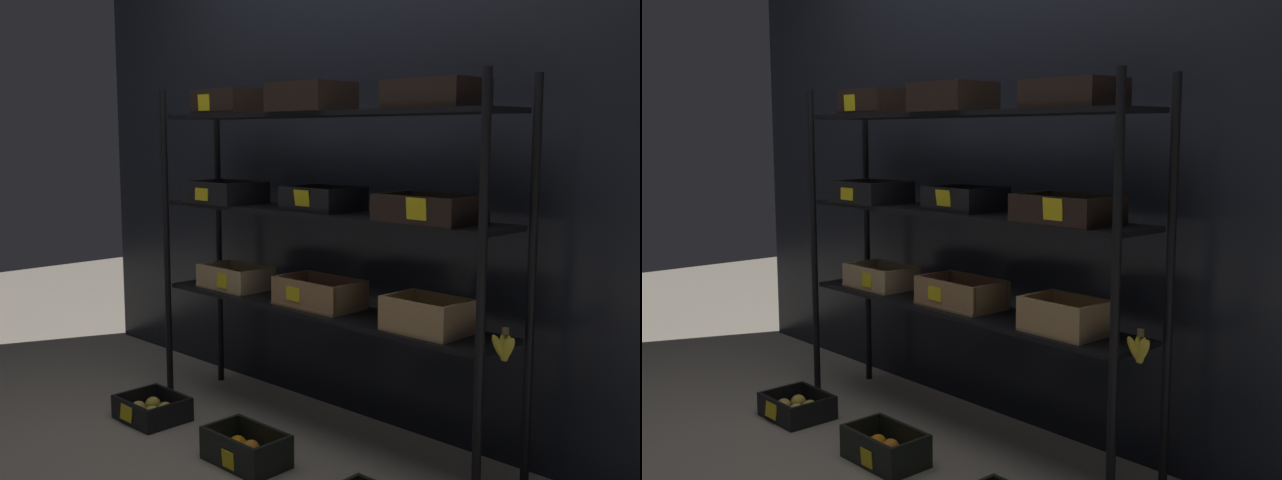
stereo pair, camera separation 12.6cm
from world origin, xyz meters
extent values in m
plane|color=gray|center=(0.00, 0.00, 0.00)|extent=(10.00, 10.00, 0.00)
cube|color=black|center=(0.00, 0.36, 1.24)|extent=(4.22, 0.12, 2.48)
cylinder|color=black|center=(-0.91, -0.16, 0.76)|extent=(0.03, 0.03, 1.52)
cylinder|color=black|center=(0.91, -0.16, 0.76)|extent=(0.03, 0.03, 1.52)
cylinder|color=black|center=(-0.91, 0.16, 0.76)|extent=(0.03, 0.03, 1.52)
cylinder|color=black|center=(0.91, 0.16, 0.76)|extent=(0.03, 0.03, 1.52)
cube|color=black|center=(0.00, 0.00, 0.56)|extent=(1.79, 0.29, 0.02)
cube|color=black|center=(0.00, 0.00, 0.98)|extent=(1.79, 0.29, 0.02)
cube|color=black|center=(0.00, 0.00, 1.39)|extent=(1.79, 0.29, 0.02)
cube|color=tan|center=(-0.58, 0.00, 0.58)|extent=(0.34, 0.22, 0.01)
cube|color=tan|center=(-0.58, -0.10, 0.63)|extent=(0.34, 0.02, 0.10)
cube|color=tan|center=(-0.58, 0.10, 0.63)|extent=(0.34, 0.02, 0.10)
cube|color=tan|center=(-0.74, 0.00, 0.63)|extent=(0.02, 0.18, 0.10)
cube|color=tan|center=(-0.42, 0.00, 0.63)|extent=(0.02, 0.18, 0.10)
ellipsoid|color=brown|center=(-0.68, -0.03, 0.62)|extent=(0.05, 0.05, 0.07)
ellipsoid|color=brown|center=(-0.62, -0.03, 0.62)|extent=(0.05, 0.05, 0.07)
ellipsoid|color=brown|center=(-0.55, -0.03, 0.62)|extent=(0.05, 0.05, 0.07)
ellipsoid|color=brown|center=(-0.49, -0.03, 0.62)|extent=(0.05, 0.05, 0.07)
ellipsoid|color=brown|center=(-0.68, 0.04, 0.62)|extent=(0.05, 0.05, 0.07)
ellipsoid|color=brown|center=(-0.61, 0.04, 0.62)|extent=(0.05, 0.05, 0.07)
ellipsoid|color=brown|center=(-0.55, 0.04, 0.62)|extent=(0.05, 0.05, 0.07)
ellipsoid|color=brown|center=(-0.49, 0.04, 0.62)|extent=(0.05, 0.05, 0.07)
cube|color=yellow|center=(-0.55, -0.11, 0.63)|extent=(0.07, 0.01, 0.07)
cube|color=#A87F51|center=(-0.01, 0.00, 0.58)|extent=(0.38, 0.22, 0.01)
cube|color=#A87F51|center=(-0.01, -0.10, 0.64)|extent=(0.38, 0.02, 0.11)
cube|color=#A87F51|center=(-0.01, 0.11, 0.64)|extent=(0.38, 0.02, 0.11)
cube|color=#A87F51|center=(-0.19, 0.00, 0.64)|extent=(0.02, 0.19, 0.11)
cube|color=#A87F51|center=(0.17, 0.00, 0.64)|extent=(0.02, 0.19, 0.11)
sphere|color=red|center=(-0.09, -0.02, 0.62)|extent=(0.07, 0.07, 0.07)
sphere|color=red|center=(-0.01, -0.02, 0.62)|extent=(0.07, 0.07, 0.07)
sphere|color=red|center=(0.09, -0.03, 0.62)|extent=(0.07, 0.07, 0.07)
sphere|color=red|center=(-0.10, 0.03, 0.62)|extent=(0.07, 0.07, 0.07)
sphere|color=red|center=(-0.01, 0.03, 0.62)|extent=(0.07, 0.07, 0.07)
sphere|color=red|center=(0.08, 0.04, 0.62)|extent=(0.07, 0.07, 0.07)
cube|color=yellow|center=(-0.05, -0.11, 0.64)|extent=(0.08, 0.00, 0.06)
cube|color=tan|center=(0.59, -0.02, 0.58)|extent=(0.30, 0.21, 0.01)
cube|color=tan|center=(0.59, -0.12, 0.64)|extent=(0.30, 0.02, 0.12)
cube|color=tan|center=(0.59, 0.08, 0.64)|extent=(0.30, 0.02, 0.12)
cube|color=tan|center=(0.44, -0.02, 0.64)|extent=(0.02, 0.18, 0.12)
cube|color=tan|center=(0.73, -0.02, 0.64)|extent=(0.02, 0.18, 0.12)
ellipsoid|color=yellow|center=(0.52, -0.05, 0.62)|extent=(0.06, 0.06, 0.08)
ellipsoid|color=yellow|center=(0.58, -0.05, 0.62)|extent=(0.06, 0.06, 0.08)
ellipsoid|color=yellow|center=(0.65, -0.05, 0.62)|extent=(0.06, 0.06, 0.08)
ellipsoid|color=yellow|center=(0.52, 0.01, 0.62)|extent=(0.06, 0.06, 0.08)
ellipsoid|color=yellow|center=(0.58, 0.01, 0.62)|extent=(0.06, 0.06, 0.08)
ellipsoid|color=yellow|center=(0.66, 0.01, 0.62)|extent=(0.06, 0.06, 0.08)
cube|color=black|center=(-0.60, -0.04, 0.99)|extent=(0.35, 0.26, 0.01)
cube|color=black|center=(-0.60, -0.16, 1.05)|extent=(0.35, 0.02, 0.09)
cube|color=black|center=(-0.60, 0.08, 1.05)|extent=(0.35, 0.02, 0.09)
cube|color=black|center=(-0.76, -0.04, 1.05)|extent=(0.02, 0.23, 0.09)
cube|color=black|center=(-0.43, -0.04, 1.05)|extent=(0.02, 0.23, 0.09)
sphere|color=gold|center=(-0.68, -0.08, 1.04)|extent=(0.07, 0.07, 0.07)
sphere|color=#D9BE4D|center=(-0.60, -0.08, 1.04)|extent=(0.07, 0.07, 0.07)
sphere|color=#E6B353|center=(-0.51, -0.08, 1.04)|extent=(0.07, 0.07, 0.07)
sphere|color=gold|center=(-0.68, 0.00, 1.04)|extent=(0.07, 0.07, 0.07)
sphere|color=gold|center=(-0.60, 0.00, 1.04)|extent=(0.07, 0.07, 0.07)
sphere|color=#D0B756|center=(-0.52, 0.00, 1.04)|extent=(0.07, 0.07, 0.07)
cube|color=yellow|center=(-0.61, -0.17, 1.03)|extent=(0.10, 0.01, 0.06)
cube|color=black|center=(-0.01, 0.03, 0.99)|extent=(0.30, 0.24, 0.01)
cube|color=black|center=(-0.01, -0.09, 1.05)|extent=(0.30, 0.02, 0.09)
cube|color=black|center=(-0.01, 0.14, 1.05)|extent=(0.30, 0.02, 0.09)
cube|color=black|center=(-0.15, 0.03, 1.05)|extent=(0.02, 0.21, 0.09)
cube|color=black|center=(0.14, 0.03, 1.05)|extent=(0.02, 0.21, 0.09)
sphere|color=#63285D|center=(-0.09, -0.03, 1.02)|extent=(0.05, 0.05, 0.05)
sphere|color=#562B5B|center=(-0.04, -0.03, 1.02)|extent=(0.05, 0.05, 0.05)
sphere|color=#592455|center=(0.02, -0.03, 1.02)|extent=(0.05, 0.05, 0.05)
sphere|color=#56225D|center=(0.08, -0.03, 1.02)|extent=(0.05, 0.05, 0.05)
sphere|color=#672E56|center=(-0.09, 0.02, 1.02)|extent=(0.05, 0.05, 0.05)
sphere|color=#5C2356|center=(-0.03, 0.02, 1.02)|extent=(0.05, 0.05, 0.05)
sphere|color=#5B204A|center=(0.02, 0.03, 1.02)|extent=(0.05, 0.05, 0.05)
sphere|color=#692E5B|center=(0.08, 0.02, 1.02)|extent=(0.05, 0.05, 0.05)
sphere|color=#611F57|center=(-0.09, 0.08, 1.02)|extent=(0.05, 0.05, 0.05)
sphere|color=#621E50|center=(-0.04, 0.08, 1.02)|extent=(0.05, 0.05, 0.05)
sphere|color=#672B5B|center=(0.02, 0.08, 1.02)|extent=(0.05, 0.05, 0.05)
sphere|color=#6C234F|center=(0.08, 0.08, 1.02)|extent=(0.05, 0.05, 0.05)
cube|color=yellow|center=(-0.01, -0.10, 1.04)|extent=(0.09, 0.01, 0.08)
cube|color=black|center=(0.59, -0.02, 0.99)|extent=(0.37, 0.24, 0.01)
cube|color=black|center=(0.59, -0.13, 1.05)|extent=(0.37, 0.02, 0.09)
cube|color=black|center=(0.59, 0.09, 1.05)|extent=(0.37, 0.02, 0.09)
cube|color=black|center=(0.41, -0.02, 1.05)|extent=(0.02, 0.21, 0.09)
cube|color=black|center=(0.76, -0.02, 1.05)|extent=(0.02, 0.21, 0.09)
sphere|color=#8CB939|center=(0.50, -0.06, 1.04)|extent=(0.07, 0.07, 0.07)
sphere|color=#8EC43F|center=(0.59, -0.05, 1.04)|extent=(0.07, 0.07, 0.07)
sphere|color=#91C938|center=(0.67, -0.06, 1.04)|extent=(0.07, 0.07, 0.07)
sphere|color=#91B63A|center=(0.50, 0.01, 1.04)|extent=(0.07, 0.07, 0.07)
sphere|color=#91BA36|center=(0.58, 0.02, 1.04)|extent=(0.07, 0.07, 0.07)
sphere|color=#94B037|center=(0.68, 0.01, 1.04)|extent=(0.07, 0.07, 0.07)
cube|color=yellow|center=(0.62, -0.14, 1.05)|extent=(0.09, 0.01, 0.08)
cube|color=black|center=(-0.59, 0.00, 1.41)|extent=(0.32, 0.23, 0.01)
cube|color=black|center=(-0.59, -0.11, 1.47)|extent=(0.32, 0.02, 0.10)
cube|color=black|center=(-0.59, 0.11, 1.47)|extent=(0.32, 0.02, 0.10)
cube|color=black|center=(-0.74, 0.00, 1.47)|extent=(0.02, 0.20, 0.10)
cube|color=black|center=(-0.44, 0.00, 1.47)|extent=(0.02, 0.20, 0.10)
sphere|color=orange|center=(-0.64, -0.03, 1.45)|extent=(0.07, 0.07, 0.07)
sphere|color=orange|center=(-0.54, -0.03, 1.45)|extent=(0.07, 0.07, 0.07)
sphere|color=orange|center=(-0.65, 0.03, 1.45)|extent=(0.07, 0.07, 0.07)
sphere|color=orange|center=(-0.54, 0.03, 1.45)|extent=(0.07, 0.07, 0.07)
cube|color=yellow|center=(-0.64, -0.12, 1.46)|extent=(0.08, 0.01, 0.08)
cube|color=black|center=(-0.01, -0.05, 1.41)|extent=(0.32, 0.24, 0.01)
cube|color=black|center=(-0.01, -0.16, 1.47)|extent=(0.32, 0.02, 0.11)
cube|color=black|center=(-0.01, 0.06, 1.47)|extent=(0.32, 0.02, 0.11)
cube|color=black|center=(-0.16, -0.05, 1.47)|extent=(0.02, 0.21, 0.11)
cube|color=black|center=(0.15, -0.05, 1.47)|extent=(0.02, 0.21, 0.11)
ellipsoid|color=#BBB94B|center=(-0.08, -0.08, 1.46)|extent=(0.07, 0.07, 0.09)
ellipsoid|color=tan|center=(-0.01, -0.08, 1.46)|extent=(0.07, 0.07, 0.09)
ellipsoid|color=#BCC24A|center=(0.07, -0.08, 1.46)|extent=(0.07, 0.07, 0.09)
ellipsoid|color=tan|center=(-0.08, -0.01, 1.46)|extent=(0.07, 0.07, 0.09)
ellipsoid|color=#B4B555|center=(-0.01, -0.01, 1.46)|extent=(0.07, 0.07, 0.09)
ellipsoid|color=#BAB854|center=(0.07, -0.01, 1.46)|extent=(0.07, 0.07, 0.09)
cube|color=black|center=(0.58, 0.01, 1.41)|extent=(0.34, 0.23, 0.01)
cube|color=black|center=(0.58, -0.10, 1.46)|extent=(0.34, 0.02, 0.09)
cube|color=black|center=(0.58, 0.11, 1.46)|extent=(0.34, 0.02, 0.09)
cube|color=black|center=(0.42, 0.01, 1.46)|extent=(0.02, 0.20, 0.09)
cube|color=black|center=(0.75, 0.01, 1.46)|extent=(0.02, 0.20, 0.09)
sphere|color=orange|center=(0.50, -0.03, 1.44)|extent=(0.06, 0.06, 0.06)
sphere|color=orange|center=(0.59, -0.03, 1.44)|extent=(0.06, 0.06, 0.06)
sphere|color=orange|center=(0.67, -0.03, 1.44)|extent=(0.06, 0.06, 0.06)
sphere|color=orange|center=(0.50, 0.04, 1.44)|extent=(0.06, 0.06, 0.06)
sphere|color=orange|center=(0.58, 0.04, 1.44)|extent=(0.06, 0.06, 0.06)
sphere|color=orange|center=(0.66, 0.04, 1.44)|extent=(0.06, 0.06, 0.06)
cylinder|color=brown|center=(0.95, -0.07, 0.65)|extent=(0.02, 0.02, 0.02)
ellipsoid|color=yellow|center=(0.93, -0.08, 0.59)|extent=(0.08, 0.03, 0.10)
ellipsoid|color=yellow|center=(0.95, -0.07, 0.59)|extent=(0.05, 0.03, 0.10)
ellipsoid|color=yellow|center=(0.96, -0.07, 0.59)|extent=(0.05, 0.03, 0.10)
ellipsoid|color=yellow|center=(0.97, -0.08, 0.59)|extent=(0.07, 0.03, 0.10)
cube|color=black|center=(-0.67, -0.42, 0.01)|extent=(0.31, 0.25, 0.01)
cube|color=black|center=(-0.67, -0.54, 0.06)|extent=(0.31, 0.02, 0.10)
cube|color=black|center=(-0.67, -0.31, 0.06)|extent=(0.31, 0.02, 0.10)
cube|color=black|center=(-0.82, -0.42, 0.06)|extent=(0.02, 0.22, 0.10)
cube|color=black|center=(-0.53, -0.42, 0.06)|extent=(0.02, 0.22, 0.10)
sphere|color=gold|center=(-0.73, -0.46, 0.05)|extent=(0.07, 0.07, 0.07)
sphere|color=#E1C850|center=(-0.63, -0.46, 0.05)|extent=(0.07, 0.07, 0.07)
sphere|color=gold|center=(-0.73, -0.38, 0.05)|extent=(0.07, 0.07, 0.07)
sphere|color=gold|center=(-0.63, -0.38, 0.05)|extent=(0.07, 0.07, 0.07)
cube|color=yellow|center=(-0.69, -0.55, 0.06)|extent=(0.09, 0.01, 0.08)
cube|color=black|center=(0.01, -0.43, 0.01)|extent=(0.34, 0.21, 0.01)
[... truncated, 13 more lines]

